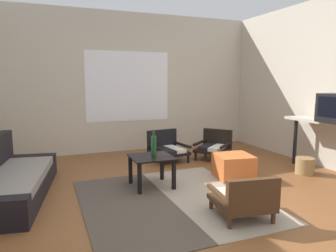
% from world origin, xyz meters
% --- Properties ---
extents(ground_plane, '(7.80, 7.80, 0.00)m').
position_xyz_m(ground_plane, '(0.00, 0.00, 0.00)').
color(ground_plane, brown).
extents(far_wall_with_window, '(5.60, 0.13, 2.70)m').
position_xyz_m(far_wall_with_window, '(0.00, 3.06, 1.35)').
color(far_wall_with_window, beige).
rests_on(far_wall_with_window, ground).
extents(area_rug, '(2.01, 2.19, 0.01)m').
position_xyz_m(area_rug, '(-0.23, 0.21, 0.01)').
color(area_rug, '#4C4238').
rests_on(area_rug, ground).
extents(couch, '(1.05, 2.04, 0.68)m').
position_xyz_m(couch, '(-2.01, 1.02, 0.21)').
color(couch, black).
rests_on(couch, ground).
extents(coffee_table, '(0.54, 0.51, 0.42)m').
position_xyz_m(coffee_table, '(-0.29, 0.74, 0.33)').
color(coffee_table, black).
rests_on(coffee_table, ground).
extents(armchair_by_window, '(0.65, 0.63, 0.53)m').
position_xyz_m(armchair_by_window, '(0.40, 1.95, 0.24)').
color(armchair_by_window, black).
rests_on(armchair_by_window, ground).
extents(armchair_striped_foreground, '(0.62, 0.64, 0.48)m').
position_xyz_m(armchair_striped_foreground, '(0.27, -0.52, 0.22)').
color(armchair_striped_foreground, '#472D19').
rests_on(armchair_striped_foreground, ground).
extents(armchair_corner, '(0.76, 0.76, 0.51)m').
position_xyz_m(armchair_corner, '(1.25, 1.77, 0.24)').
color(armchair_corner, black).
rests_on(armchair_corner, ground).
extents(ottoman_orange, '(0.57, 0.57, 0.35)m').
position_xyz_m(ottoman_orange, '(0.92, 0.66, 0.17)').
color(ottoman_orange, '#D1662D').
rests_on(ottoman_orange, ground).
extents(console_shelf, '(0.41, 1.66, 0.81)m').
position_xyz_m(console_shelf, '(2.34, 0.20, 0.72)').
color(console_shelf, beige).
rests_on(console_shelf, ground).
extents(clay_vase, '(0.19, 0.19, 0.35)m').
position_xyz_m(clay_vase, '(2.34, 0.49, 0.94)').
color(clay_vase, brown).
rests_on(clay_vase, console_shelf).
extents(glass_bottle, '(0.07, 0.07, 0.32)m').
position_xyz_m(glass_bottle, '(-0.24, 0.77, 0.55)').
color(glass_bottle, '#194723').
rests_on(glass_bottle, coffee_table).
extents(wicker_basket, '(0.27, 0.27, 0.24)m').
position_xyz_m(wicker_basket, '(2.05, 0.45, 0.12)').
color(wicker_basket, '#9E7A4C').
rests_on(wicker_basket, ground).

